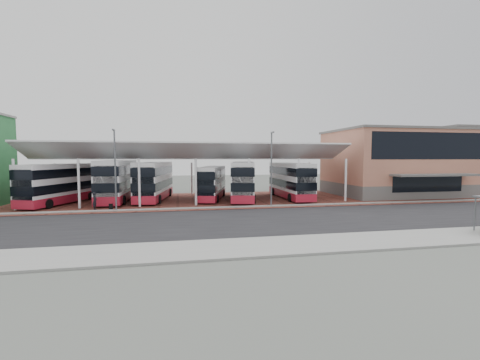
% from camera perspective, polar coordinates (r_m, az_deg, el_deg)
% --- Properties ---
extents(ground, '(140.00, 140.00, 0.00)m').
position_cam_1_polar(ground, '(28.66, 5.29, -6.72)').
color(ground, '#4F534C').
extents(road, '(120.00, 14.00, 0.02)m').
position_cam_1_polar(road, '(27.72, 5.87, -7.07)').
color(road, black).
rests_on(road, ground).
extents(forecourt, '(72.00, 16.00, 0.06)m').
position_cam_1_polar(forecourt, '(41.58, 2.94, -3.32)').
color(forecourt, brown).
rests_on(forecourt, ground).
extents(sidewalk, '(120.00, 4.00, 0.14)m').
position_cam_1_polar(sidewalk, '(20.38, 12.49, -11.04)').
color(sidewalk, gray).
rests_on(sidewalk, ground).
extents(north_kerb, '(120.00, 0.80, 0.14)m').
position_cam_1_polar(north_kerb, '(34.56, 2.41, -4.75)').
color(north_kerb, gray).
rests_on(north_kerb, ground).
extents(yellow_line_near, '(120.00, 0.12, 0.01)m').
position_cam_1_polar(yellow_line_near, '(22.18, 10.41, -9.89)').
color(yellow_line_near, yellow).
rests_on(yellow_line_near, road).
extents(yellow_line_far, '(120.00, 0.12, 0.01)m').
position_cam_1_polar(yellow_line_far, '(22.45, 10.13, -9.72)').
color(yellow_line_far, yellow).
rests_on(yellow_line_far, road).
extents(canopy, '(37.00, 11.63, 7.07)m').
position_cam_1_polar(canopy, '(41.02, -8.30, 4.62)').
color(canopy, white).
rests_on(canopy, ground).
extents(terminal, '(18.40, 14.40, 9.25)m').
position_cam_1_polar(terminal, '(51.30, 26.14, 2.85)').
color(terminal, '#62605D').
rests_on(terminal, ground).
extents(warehouse, '(30.50, 20.50, 10.25)m').
position_cam_1_polar(warehouse, '(75.68, 36.75, 3.08)').
color(warehouse, slate).
rests_on(warehouse, ground).
extents(lamp_west, '(0.16, 0.90, 8.07)m').
position_cam_1_polar(lamp_west, '(33.88, -21.32, 2.10)').
color(lamp_west, '#5A5E63').
rests_on(lamp_west, ground).
extents(lamp_east, '(0.16, 0.90, 8.07)m').
position_cam_1_polar(lamp_east, '(34.76, 5.62, 2.39)').
color(lamp_east, '#5A5E63').
rests_on(lamp_east, ground).
extents(bus_0, '(6.05, 11.27, 4.55)m').
position_cam_1_polar(bus_0, '(41.92, -29.23, -0.62)').
color(bus_0, white).
rests_on(bus_0, forecourt).
extents(bus_1, '(3.30, 12.02, 4.92)m').
position_cam_1_polar(bus_1, '(41.70, -20.89, -0.14)').
color(bus_1, white).
rests_on(bus_1, forecourt).
extents(bus_2, '(4.21, 11.65, 4.70)m').
position_cam_1_polar(bus_2, '(41.35, -14.97, -0.20)').
color(bus_2, white).
rests_on(bus_2, forecourt).
extents(bus_3, '(4.77, 10.26, 4.12)m').
position_cam_1_polar(bus_3, '(40.77, -5.03, -0.54)').
color(bus_3, white).
rests_on(bus_3, forecourt).
extents(bus_4, '(4.99, 11.73, 4.71)m').
position_cam_1_polar(bus_4, '(40.47, 0.60, -0.14)').
color(bus_4, white).
rests_on(bus_4, forecourt).
extents(bus_5, '(2.86, 11.08, 4.56)m').
position_cam_1_polar(bus_5, '(42.15, 8.95, -0.13)').
color(bus_5, white).
rests_on(bus_5, forecourt).
extents(pedestrian, '(0.46, 0.67, 1.79)m').
position_cam_1_polar(pedestrian, '(35.47, -24.40, -3.43)').
color(pedestrian, black).
rests_on(pedestrian, forecourt).
extents(suitcase, '(0.36, 0.26, 0.62)m').
position_cam_1_polar(suitcase, '(34.94, -21.97, -4.44)').
color(suitcase, black).
rests_on(suitcase, forecourt).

